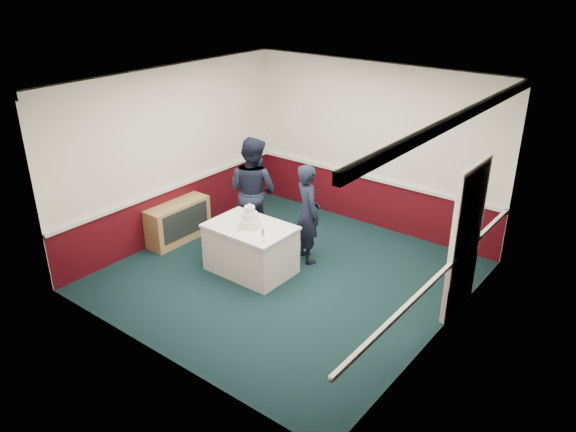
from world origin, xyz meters
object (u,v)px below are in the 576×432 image
Objects in this scene: cake_table at (251,248)px; wedding_cake at (250,219)px; cake_knife at (240,230)px; person_man at (253,191)px; person_woman at (308,213)px; champagne_flute at (263,233)px; sideboard at (178,222)px.

cake_table is 0.50m from wedding_cake.
person_man is (-0.63, 1.03, 0.15)m from cake_knife.
person_man is 1.14m from person_woman.
person_man is at bearing 125.99° from cake_knife.
cake_knife is 0.13× the size of person_woman.
person_woman reaches higher than wedding_cake.
cake_table is 6.00× the size of cake_knife.
person_woman is at bearing 91.25° from champagne_flute.
sideboard is at bearing 176.45° from cake_knife.
cake_table is 0.80× the size of person_woman.
sideboard is 1.81m from wedding_cake.
person_man is (-1.16, 1.11, 0.02)m from champagne_flute.
cake_knife is at bearing 118.37° from person_man.
cake_table is 6.44× the size of champagne_flute.
person_man reaches higher than sideboard.
champagne_flute is (0.50, -0.28, 0.53)m from cake_table.
cake_table is at bearing 150.75° from champagne_flute.
cake_knife is (1.70, -0.24, 0.44)m from sideboard.
person_man is at bearing 36.68° from sideboard.
sideboard is 5.85× the size of champagne_flute.
champagne_flute reaches higher than cake_knife.
wedding_cake reaches higher than sideboard.
sideboard is 0.63× the size of person_man.
cake_knife is (-0.03, -0.20, 0.39)m from cake_table.
wedding_cake is 0.98m from person_woman.
cake_table is 1.07m from person_woman.
cake_table is 1.20m from person_man.
person_man is (-0.66, 0.83, 0.55)m from cake_table.
person_woman is at bearing 20.39° from sideboard.
sideboard is 2.32m from champagne_flute.
cake_table is (1.73, -0.04, 0.05)m from sideboard.
champagne_flute is 0.12× the size of person_woman.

